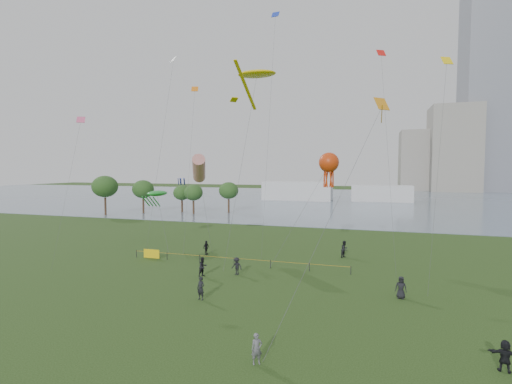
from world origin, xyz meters
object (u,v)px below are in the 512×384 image
(fence, at_px, (182,256))
(kite_stingray, at_px, (256,74))
(kite_flyer, at_px, (257,349))
(kite_octopus, at_px, (329,163))

(fence, bearing_deg, kite_stingray, 51.14)
(fence, bearing_deg, kite_flyer, -52.15)
(fence, height_order, kite_flyer, kite_flyer)
(fence, relative_size, kite_stingray, 1.09)
(kite_stingray, bearing_deg, fence, -151.45)
(kite_flyer, relative_size, kite_octopus, 0.13)
(fence, xyz_separation_m, kite_stingray, (6.23, 7.74, 21.14))
(kite_flyer, xyz_separation_m, kite_octopus, (0.93, 25.73, 10.05))
(kite_octopus, bearing_deg, fence, -166.61)
(kite_flyer, bearing_deg, kite_stingray, 75.08)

